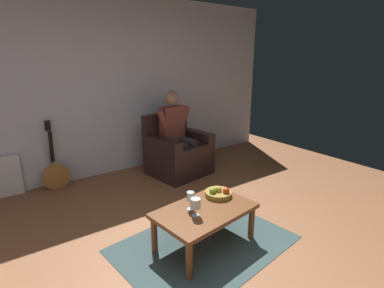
{
  "coord_description": "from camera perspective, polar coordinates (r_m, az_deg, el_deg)",
  "views": [
    {
      "loc": [
        1.49,
        1.35,
        1.75
      ],
      "look_at": [
        -0.56,
        -1.59,
        0.7
      ],
      "focal_mm": 27.14,
      "sensor_mm": 36.0,
      "label": 1
    }
  ],
  "objects": [
    {
      "name": "ground_plane",
      "position": [
        2.67,
        10.75,
        -24.99
      ],
      "size": [
        7.14,
        7.14,
        0.0
      ],
      "primitive_type": "plane",
      "color": "#955C3A"
    },
    {
      "name": "wall_back",
      "position": [
        4.62,
        -16.31,
        10.65
      ],
      "size": [
        6.14,
        0.06,
        2.68
      ],
      "primitive_type": "cube",
      "color": "silver",
      "rests_on": "ground"
    },
    {
      "name": "rug",
      "position": [
        3.02,
        2.44,
        -18.96
      ],
      "size": [
        1.78,
        1.39,
        0.01
      ],
      "primitive_type": "cube",
      "rotation": [
        0.0,
        0.0,
        0.13
      ],
      "color": "#394D4D",
      "rests_on": "ground"
    },
    {
      "name": "armchair",
      "position": [
        4.57,
        -2.87,
        -1.77
      ],
      "size": [
        0.95,
        0.89,
        0.94
      ],
      "rotation": [
        0.0,
        0.0,
        0.16
      ],
      "color": "black",
      "rests_on": "ground"
    },
    {
      "name": "person_seated",
      "position": [
        4.47,
        -2.98,
        2.67
      ],
      "size": [
        0.65,
        0.61,
        1.29
      ],
      "rotation": [
        0.0,
        0.0,
        0.16
      ],
      "color": "brown",
      "rests_on": "ground"
    },
    {
      "name": "coffee_table",
      "position": [
        2.84,
        2.52,
        -13.57
      ],
      "size": [
        1.01,
        0.71,
        0.39
      ],
      "rotation": [
        0.0,
        0.0,
        0.13
      ],
      "color": "brown",
      "rests_on": "ground"
    },
    {
      "name": "guitar",
      "position": [
        4.46,
        -25.17,
        -5.36
      ],
      "size": [
        0.37,
        0.25,
        0.96
      ],
      "color": "#B77A3B",
      "rests_on": "ground"
    },
    {
      "name": "wine_glass_near",
      "position": [
        2.65,
        0.72,
        -11.76
      ],
      "size": [
        0.09,
        0.09,
        0.17
      ],
      "color": "silver",
      "rests_on": "coffee_table"
    },
    {
      "name": "wine_glass_far",
      "position": [
        2.75,
        -0.29,
        -10.47
      ],
      "size": [
        0.07,
        0.07,
        0.18
      ],
      "color": "silver",
      "rests_on": "coffee_table"
    },
    {
      "name": "fruit_bowl",
      "position": [
        3.05,
        5.23,
        -9.56
      ],
      "size": [
        0.28,
        0.28,
        0.11
      ],
      "color": "olive",
      "rests_on": "coffee_table"
    }
  ]
}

